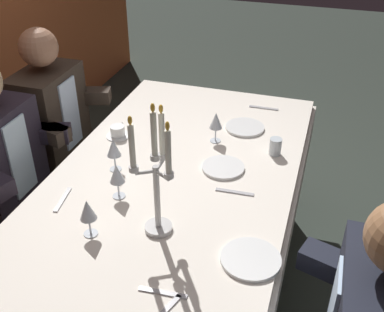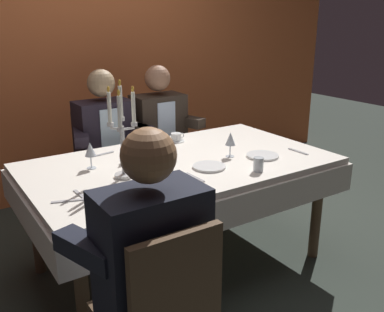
% 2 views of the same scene
% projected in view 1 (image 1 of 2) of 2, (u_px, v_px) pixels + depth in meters
% --- Properties ---
extents(ground_plane, '(12.00, 12.00, 0.00)m').
position_uv_depth(ground_plane, '(179.00, 281.00, 2.64)').
color(ground_plane, '#303931').
extents(dining_table, '(1.94, 1.14, 0.74)m').
position_uv_depth(dining_table, '(177.00, 191.00, 2.31)').
color(dining_table, white).
rests_on(dining_table, ground_plane).
extents(candelabra, '(0.15, 0.17, 0.55)m').
position_uv_depth(candelabra, '(156.00, 179.00, 1.76)').
color(candelabra, silver).
rests_on(candelabra, dining_table).
extents(dinner_plate_0, '(0.20, 0.20, 0.01)m').
position_uv_depth(dinner_plate_0, '(223.00, 167.00, 2.25)').
color(dinner_plate_0, white).
rests_on(dinner_plate_0, dining_table).
extents(dinner_plate_1, '(0.22, 0.22, 0.01)m').
position_uv_depth(dinner_plate_1, '(251.00, 259.00, 1.74)').
color(dinner_plate_1, white).
rests_on(dinner_plate_1, dining_table).
extents(dinner_plate_2, '(0.21, 0.21, 0.01)m').
position_uv_depth(dinner_plate_2, '(245.00, 127.00, 2.58)').
color(dinner_plate_2, white).
rests_on(dinner_plate_2, dining_table).
extents(wine_glass_0, '(0.07, 0.07, 0.16)m').
position_uv_depth(wine_glass_0, '(216.00, 121.00, 2.41)').
color(wine_glass_0, silver).
rests_on(wine_glass_0, dining_table).
extents(wine_glass_1, '(0.07, 0.07, 0.16)m').
position_uv_depth(wine_glass_1, '(87.00, 210.00, 1.80)').
color(wine_glass_1, silver).
rests_on(wine_glass_1, dining_table).
extents(wine_glass_2, '(0.07, 0.07, 0.16)m').
position_uv_depth(wine_glass_2, '(114.00, 148.00, 2.19)').
color(wine_glass_2, silver).
rests_on(wine_glass_2, dining_table).
extents(wine_glass_3, '(0.07, 0.07, 0.16)m').
position_uv_depth(wine_glass_3, '(117.00, 175.00, 2.01)').
color(wine_glass_3, silver).
rests_on(wine_glass_3, dining_table).
extents(water_tumbler_0, '(0.06, 0.06, 0.09)m').
position_uv_depth(water_tumbler_0, '(275.00, 147.00, 2.34)').
color(water_tumbler_0, silver).
rests_on(water_tumbler_0, dining_table).
extents(coffee_cup_0, '(0.13, 0.12, 0.06)m').
position_uv_depth(coffee_cup_0, '(118.00, 132.00, 2.50)').
color(coffee_cup_0, white).
rests_on(coffee_cup_0, dining_table).
extents(fork_0, '(0.17, 0.07, 0.01)m').
position_uv_depth(fork_0, '(164.00, 312.00, 1.54)').
color(fork_0, '#B7B7BC').
rests_on(fork_0, dining_table).
extents(fork_1, '(0.03, 0.17, 0.01)m').
position_uv_depth(fork_1, '(163.00, 293.00, 1.61)').
color(fork_1, '#B7B7BC').
rests_on(fork_1, dining_table).
extents(spoon_2, '(0.03, 0.17, 0.01)m').
position_uv_depth(spoon_2, '(235.00, 192.00, 2.09)').
color(spoon_2, '#B7B7BC').
rests_on(spoon_2, dining_table).
extents(fork_3, '(0.02, 0.17, 0.01)m').
position_uv_depth(fork_3, '(264.00, 108.00, 2.79)').
color(fork_3, '#B7B7BC').
rests_on(fork_3, dining_table).
extents(fork_4, '(0.17, 0.04, 0.01)m').
position_uv_depth(fork_4, '(63.00, 199.00, 2.05)').
color(fork_4, '#B7B7BC').
rests_on(fork_4, dining_table).
extents(seated_diner_2, '(0.63, 0.48, 1.24)m').
position_uv_depth(seated_diner_2, '(49.00, 114.00, 2.74)').
color(seated_diner_2, brown).
rests_on(seated_diner_2, ground_plane).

